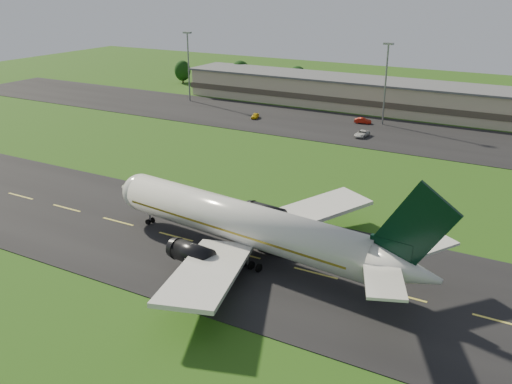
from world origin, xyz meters
The scene contains 10 objects.
ground centered at (0.00, 0.00, 0.00)m, with size 360.00×360.00×0.00m, color #234210.
taxiway centered at (0.00, 0.00, 0.05)m, with size 220.00×30.00×0.10m, color black.
apron centered at (0.00, 72.00, 0.05)m, with size 260.00×30.00×0.10m, color black.
airliner centered at (11.91, -0.10, 4.66)m, with size 51.22×41.91×15.57m.
terminal centered at (6.40, 96.18, 3.99)m, with size 145.00×16.00×8.40m.
light_mast_west centered at (-55.00, 80.00, 12.74)m, with size 2.40×1.20×20.35m.
light_mast_centre centered at (5.00, 80.00, 12.74)m, with size 2.40×1.20×20.35m.
service_vehicle_a centered at (-26.48, 69.80, 0.75)m, with size 1.54×3.83×1.30m, color gold.
service_vehicle_b centered at (0.32, 78.51, 0.80)m, with size 1.48×4.25×1.40m, color #A5170B.
service_vehicle_c centered at (4.55, 66.01, 0.82)m, with size 2.40×5.21×1.45m, color silver.
Camera 1 is at (46.87, -59.25, 35.18)m, focal length 40.00 mm.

